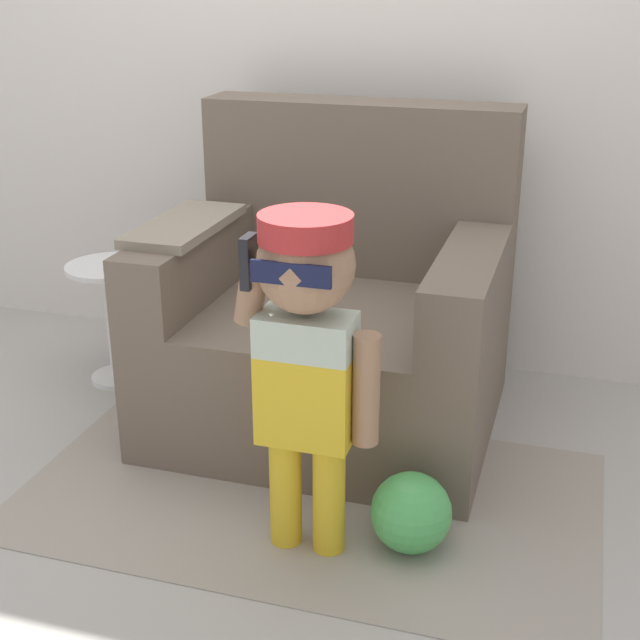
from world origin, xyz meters
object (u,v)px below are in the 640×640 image
side_table (113,311)px  toy_ball (411,513)px  armchair (335,316)px  person_child (307,336)px

side_table → toy_ball: (1.27, -0.71, -0.17)m
side_table → toy_ball: bearing=-29.1°
armchair → toy_ball: size_ratio=5.09×
toy_ball → person_child: bearing=-165.0°
side_table → armchair: bearing=-1.0°
side_table → toy_ball: side_table is taller
person_child → toy_ball: person_child is taller
armchair → side_table: size_ratio=2.42×
armchair → side_table: 0.86m
armchair → toy_ball: (0.41, -0.69, -0.25)m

